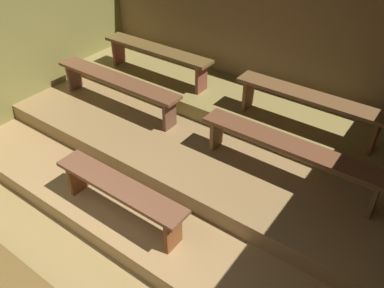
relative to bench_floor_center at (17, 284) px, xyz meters
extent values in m
cube|color=olive|center=(-0.01, 1.93, -0.44)|extent=(6.27, 5.48, 0.08)
cube|color=olive|center=(-0.01, 4.30, 0.73)|extent=(6.27, 0.06, 2.24)
cube|color=olive|center=(-2.78, 1.93, 0.73)|extent=(0.06, 5.48, 2.24)
cube|color=#9F7B4C|center=(-0.01, 2.58, -0.28)|extent=(5.47, 3.37, 0.23)
cube|color=olive|center=(-0.01, 3.03, -0.05)|extent=(5.47, 2.48, 0.23)
cube|color=olive|center=(-0.01, 3.68, 0.18)|extent=(5.47, 1.17, 0.23)
cube|color=brown|center=(0.00, 0.00, 0.06)|extent=(2.17, 0.31, 0.05)
cube|color=brown|center=(0.07, 1.29, 0.29)|extent=(1.70, 0.31, 0.05)
cube|color=brown|center=(-0.66, 1.29, 0.05)|extent=(0.05, 0.25, 0.43)
cube|color=brown|center=(0.80, 1.29, 0.05)|extent=(0.05, 0.25, 0.43)
cube|color=brown|center=(-1.39, 2.75, 0.52)|extent=(2.22, 0.31, 0.05)
cube|color=brown|center=(-2.38, 2.75, 0.28)|extent=(0.05, 0.25, 0.43)
cube|color=brown|center=(-0.40, 2.75, 0.28)|extent=(0.05, 0.25, 0.43)
cube|color=brown|center=(1.36, 2.75, 0.52)|extent=(2.22, 0.31, 0.05)
cube|color=brown|center=(0.37, 2.75, 0.28)|extent=(0.05, 0.25, 0.43)
cube|color=brown|center=(2.35, 2.75, 0.28)|extent=(0.05, 0.25, 0.43)
cube|color=brown|center=(-1.26, 3.52, 0.75)|extent=(1.94, 0.31, 0.05)
cube|color=brown|center=(-2.10, 3.52, 0.51)|extent=(0.05, 0.25, 0.43)
cube|color=brown|center=(-0.41, 3.52, 0.51)|extent=(0.05, 0.25, 0.43)
cube|color=brown|center=(1.23, 3.52, 0.75)|extent=(1.94, 0.31, 0.05)
cube|color=brown|center=(0.38, 3.52, 0.51)|extent=(0.05, 0.25, 0.43)
cube|color=brown|center=(2.08, 3.52, 0.51)|extent=(0.05, 0.25, 0.43)
camera|label=1|loc=(2.52, -0.75, 3.15)|focal=36.36mm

